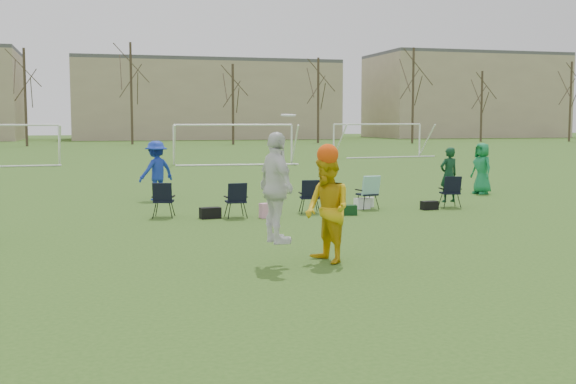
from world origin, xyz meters
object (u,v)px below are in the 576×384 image
object	(u,v)px
fielder_green_far	(482,168)
goal_mid	(234,133)
goal_right	(378,131)
fielder_blue	(156,171)
center_contest	(306,199)

from	to	relation	value
fielder_green_far	goal_mid	bearing A→B (deg)	-178.02
fielder_green_far	goal_right	distance (m)	27.42
goal_right	fielder_green_far	bearing A→B (deg)	-112.45
goal_mid	goal_right	xyz separation A→B (m)	(12.00, 6.00, 0.00)
fielder_blue	fielder_green_far	world-z (taller)	fielder_blue
fielder_green_far	goal_right	xyz separation A→B (m)	(6.84, 26.53, 1.00)
goal_mid	center_contest	bearing A→B (deg)	-94.56
center_contest	goal_right	bearing A→B (deg)	65.85
fielder_green_far	center_contest	distance (m)	14.56
goal_right	center_contest	bearing A→B (deg)	-122.15
fielder_blue	fielder_green_far	xyz separation A→B (m)	(11.56, -1.02, -0.06)
fielder_blue	fielder_green_far	distance (m)	11.60
fielder_blue	goal_right	world-z (taller)	goal_right
fielder_green_far	center_contest	xyz separation A→B (m)	(-9.86, -10.71, 0.29)
fielder_green_far	goal_mid	xyz separation A→B (m)	(-5.16, 20.53, 1.00)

